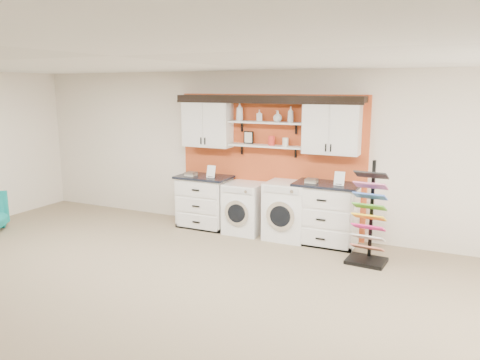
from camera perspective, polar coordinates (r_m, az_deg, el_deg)
The scene contains 21 objects.
floor at distance 5.29m, azimuth -13.55°, elevation -17.44°, with size 10.00×10.00×0.00m, color gray.
ceiling at distance 4.67m, azimuth -15.17°, elevation 14.39°, with size 10.00×10.00×0.00m, color white.
wall_back at distance 8.21m, azimuth 3.70°, elevation 3.42°, with size 10.00×10.00×0.00m, color beige.
accent_panel at distance 8.21m, azimuth 3.59°, elevation 2.01°, with size 3.40×0.07×2.40m, color #BD4920.
upper_cabinet_left at distance 8.46m, azimuth -3.96°, elevation 6.91°, with size 0.90×0.35×0.84m.
upper_cabinet_right at distance 7.62m, azimuth 11.13°, elevation 6.26°, with size 0.90×0.35×0.84m.
shelf_lower at distance 8.01m, azimuth 3.18°, elevation 4.17°, with size 1.32×0.28×0.03m, color silver.
shelf_upper at distance 7.97m, azimuth 3.21°, elevation 7.02°, with size 1.32×0.28×0.03m, color silver.
crown_molding at distance 7.97m, azimuth 3.28°, elevation 9.88°, with size 3.30×0.41×0.13m.
picture_frame at distance 8.18m, azimuth 1.04°, elevation 5.21°, with size 0.18×0.02×0.22m.
canister_red at distance 7.96m, azimuth 3.86°, elevation 4.81°, with size 0.11×0.11×0.16m, color red.
canister_cream at distance 7.88m, azimuth 5.55°, elevation 4.64°, with size 0.10×0.10×0.14m, color silver.
base_cabinet_left at distance 8.55m, azimuth -4.33°, elevation -2.60°, with size 0.97×0.66×0.95m.
base_cabinet_right at distance 7.71m, azimuth 10.46°, elevation -4.06°, with size 1.03×0.66×1.01m.
washer at distance 8.20m, azimuth 0.61°, elevation -3.41°, with size 0.63×0.71×0.88m.
dryer at distance 7.90m, azimuth 5.80°, elevation -3.71°, with size 0.69×0.71×0.97m.
sample_rack at distance 7.03m, azimuth 15.37°, elevation -5.89°, with size 0.57×0.49×1.49m.
soap_bottle_a at distance 8.16m, azimuth -0.04°, elevation 8.34°, with size 0.12×0.12×0.31m, color silver.
soap_bottle_b at distance 8.02m, azimuth 2.37°, elevation 7.87°, with size 0.09×0.09×0.20m, color silver.
soap_bottle_c at distance 7.89m, azimuth 4.60°, elevation 7.75°, with size 0.15×0.15×0.19m, color silver.
soap_bottle_d at distance 7.81m, azimuth 6.18°, elevation 7.96°, with size 0.10×0.10×0.26m, color silver.
Camera 1 is at (3.00, -3.57, 2.51)m, focal length 35.00 mm.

